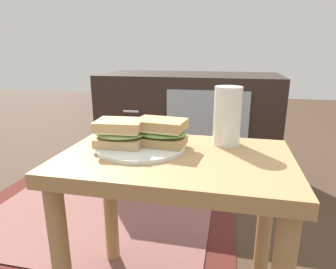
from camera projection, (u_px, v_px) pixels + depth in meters
name	position (u px, v px, depth m)	size (l,w,h in m)	color
side_table	(175.00, 188.00, 0.73)	(0.56, 0.36, 0.46)	#A37A4C
tv_cabinet	(189.00, 125.00, 1.67)	(0.96, 0.46, 0.58)	black
area_rug	(92.00, 223.00, 1.22)	(1.18, 0.71, 0.01)	#4C1E19
plate	(141.00, 147.00, 0.75)	(0.23, 0.23, 0.01)	silver
sandwich_front	(120.00, 133.00, 0.74)	(0.13, 0.10, 0.07)	tan
sandwich_back	(161.00, 132.00, 0.74)	(0.14, 0.10, 0.07)	tan
beer_glass	(227.00, 117.00, 0.77)	(0.07, 0.07, 0.15)	silver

